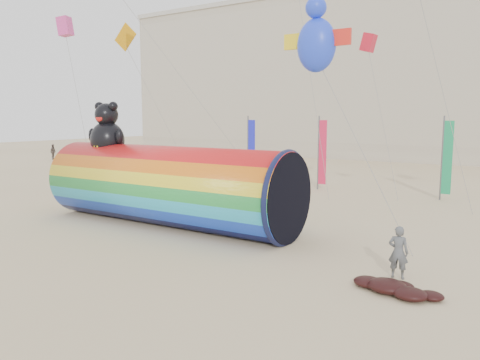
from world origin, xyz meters
The scene contains 6 objects.
ground centered at (0.00, 0.00, 0.00)m, with size 160.00×160.00×0.00m, color #CCB58C.
hotel_building centered at (-12.00, 45.95, 10.31)m, with size 60.40×15.40×20.60m.
windsock_assembly centered at (-3.35, 1.13, 1.99)m, with size 12.99×3.96×5.99m.
kite_handler centered at (7.86, -0.55, 0.85)m, with size 0.62×0.41×1.71m, color #505356.
fabric_bundle centered at (8.14, -1.96, 0.17)m, with size 2.62×1.35×0.41m.
festival_banners centered at (-0.55, 14.81, 2.64)m, with size 13.79×1.59×5.20m.
Camera 1 is at (11.50, -15.41, 5.14)m, focal length 35.00 mm.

